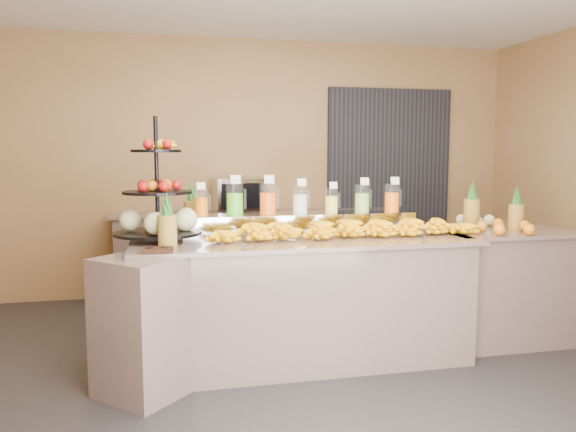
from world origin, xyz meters
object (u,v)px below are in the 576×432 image
object	(u,v)px
condiment_caddy	(157,250)
banana_heap	(345,226)
right_fruit_pile	(499,221)
fruit_stand	(164,209)
oven_warmer	(239,195)
pitcher_tray	(300,223)

from	to	relation	value
condiment_caddy	banana_heap	bearing A→B (deg)	15.10
condiment_caddy	right_fruit_pile	size ratio (longest dim) A/B	0.40
banana_heap	fruit_stand	distance (m)	1.35
condiment_caddy	oven_warmer	xyz separation A→B (m)	(0.85, 2.36, 0.17)
pitcher_tray	condiment_caddy	world-z (taller)	pitcher_tray
banana_heap	condiment_caddy	distance (m)	1.43
fruit_stand	oven_warmer	size ratio (longest dim) A/B	1.64
right_fruit_pile	oven_warmer	distance (m)	2.70
banana_heap	condiment_caddy	xyz separation A→B (m)	(-1.37, -0.37, -0.06)
right_fruit_pile	banana_heap	bearing A→B (deg)	-179.15
right_fruit_pile	oven_warmer	world-z (taller)	oven_warmer
pitcher_tray	condiment_caddy	bearing A→B (deg)	-147.86
pitcher_tray	oven_warmer	size ratio (longest dim) A/B	3.42
banana_heap	pitcher_tray	bearing A→B (deg)	129.79
banana_heap	condiment_caddy	size ratio (longest dim) A/B	11.29
banana_heap	right_fruit_pile	distance (m)	1.31
pitcher_tray	banana_heap	world-z (taller)	banana_heap
condiment_caddy	right_fruit_pile	bearing A→B (deg)	8.28
banana_heap	oven_warmer	distance (m)	2.06
fruit_stand	condiment_caddy	xyz separation A→B (m)	(-0.05, -0.53, -0.21)
pitcher_tray	banana_heap	xyz separation A→B (m)	(0.27, -0.32, 0.00)
pitcher_tray	banana_heap	size ratio (longest dim) A/B	0.87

